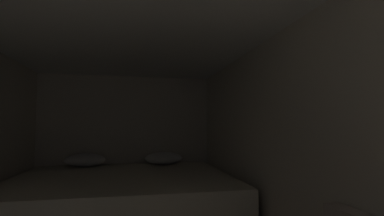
% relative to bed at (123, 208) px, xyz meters
% --- Properties ---
extents(wall_back, '(2.60, 0.05, 2.04)m').
position_rel_bed_xyz_m(wall_back, '(0.00, 1.07, 0.65)').
color(wall_back, beige).
rests_on(wall_back, ground).
extents(wall_right, '(0.05, 4.62, 2.04)m').
position_rel_bed_xyz_m(wall_right, '(1.27, -1.27, 0.65)').
color(wall_right, beige).
rests_on(wall_right, ground).
extents(ceiling_slab, '(2.60, 4.62, 0.05)m').
position_rel_bed_xyz_m(ceiling_slab, '(0.00, -1.27, 1.69)').
color(ceiling_slab, white).
rests_on(ceiling_slab, wall_left).
extents(bed, '(2.38, 2.01, 0.91)m').
position_rel_bed_xyz_m(bed, '(0.00, 0.00, 0.00)').
color(bed, olive).
rests_on(bed, ground).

